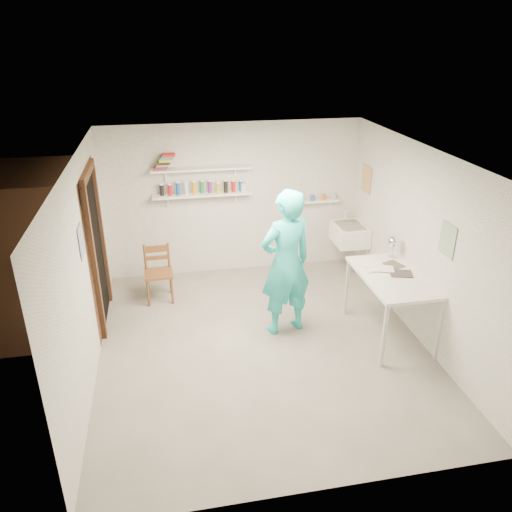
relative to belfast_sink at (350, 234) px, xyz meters
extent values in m
cube|color=slate|center=(-1.75, -1.70, -0.71)|extent=(4.00, 4.50, 0.02)
cube|color=silver|center=(-1.75, -1.70, 1.71)|extent=(4.00, 4.50, 0.02)
cube|color=silver|center=(-1.75, 0.56, 0.50)|extent=(4.00, 0.02, 2.40)
cube|color=silver|center=(-1.75, -3.96, 0.50)|extent=(4.00, 0.02, 2.40)
cube|color=silver|center=(-3.76, -1.70, 0.50)|extent=(0.02, 4.50, 2.40)
cube|color=silver|center=(0.26, -1.70, 0.50)|extent=(0.02, 4.50, 2.40)
cube|color=black|center=(-3.74, -0.65, 0.30)|extent=(0.02, 0.90, 2.00)
cube|color=brown|center=(-4.45, -0.65, 0.35)|extent=(1.40, 1.50, 2.10)
cube|color=brown|center=(-3.72, -0.65, 1.35)|extent=(0.06, 1.05, 0.10)
cube|color=brown|center=(-3.72, -1.15, 0.30)|extent=(0.06, 0.10, 2.00)
cube|color=brown|center=(-3.72, -0.15, 0.30)|extent=(0.06, 0.10, 2.00)
cube|color=white|center=(-2.25, 0.43, 0.65)|extent=(1.50, 0.22, 0.03)
cube|color=white|center=(-2.25, 0.43, 1.05)|extent=(1.50, 0.22, 0.03)
cube|color=white|center=(-0.40, 0.47, 0.42)|extent=(0.70, 0.14, 0.03)
cube|color=#334C7F|center=(-3.74, -1.65, 0.85)|extent=(0.01, 0.28, 0.36)
cube|color=#995933|center=(0.24, 0.10, 0.85)|extent=(0.01, 0.34, 0.42)
cube|color=#3F724C|center=(0.24, -2.25, 0.80)|extent=(0.01, 0.30, 0.38)
cube|color=white|center=(0.00, 0.00, 0.00)|extent=(0.48, 0.60, 0.30)
imported|color=#27C6C4|center=(-1.39, -1.41, 0.27)|extent=(0.80, 0.63, 1.93)
cylinder|color=beige|center=(-1.33, -1.19, 0.59)|extent=(0.34, 0.12, 0.35)
cube|color=brown|center=(-2.99, -0.29, -0.27)|extent=(0.41, 0.39, 0.85)
cube|color=silver|center=(-0.11, -1.79, -0.27)|extent=(0.78, 1.30, 0.87)
sphere|color=silver|center=(0.10, -1.28, 0.39)|extent=(0.16, 0.16, 0.16)
cylinder|color=black|center=(-2.89, 0.43, 0.75)|extent=(0.06, 0.06, 0.17)
cylinder|color=red|center=(-2.76, 0.43, 0.75)|extent=(0.06, 0.06, 0.17)
cylinder|color=blue|center=(-2.63, 0.43, 0.75)|extent=(0.06, 0.06, 0.17)
cylinder|color=white|center=(-2.50, 0.43, 0.75)|extent=(0.06, 0.06, 0.17)
cylinder|color=orange|center=(-2.38, 0.43, 0.75)|extent=(0.06, 0.06, 0.17)
cylinder|color=#268C3F|center=(-2.25, 0.43, 0.75)|extent=(0.06, 0.06, 0.17)
cylinder|color=#8C268C|center=(-2.12, 0.43, 0.75)|extent=(0.06, 0.06, 0.17)
cylinder|color=gold|center=(-2.00, 0.43, 0.75)|extent=(0.06, 0.06, 0.17)
cylinder|color=black|center=(-1.87, 0.43, 0.75)|extent=(0.06, 0.06, 0.17)
cylinder|color=red|center=(-1.74, 0.43, 0.75)|extent=(0.06, 0.06, 0.17)
cylinder|color=blue|center=(-1.61, 0.43, 0.75)|extent=(0.06, 0.06, 0.17)
cube|color=red|center=(-2.85, 0.43, 1.08)|extent=(0.18, 0.14, 0.03)
cube|color=#1933A5|center=(-2.83, 0.43, 1.11)|extent=(0.18, 0.14, 0.03)
cube|color=orange|center=(-2.81, 0.43, 1.14)|extent=(0.18, 0.14, 0.03)
cube|color=black|center=(-2.79, 0.43, 1.16)|extent=(0.18, 0.14, 0.03)
cube|color=yellow|center=(-2.77, 0.43, 1.19)|extent=(0.18, 0.14, 0.03)
cube|color=#338C4C|center=(-2.75, 0.43, 1.22)|extent=(0.18, 0.14, 0.03)
cube|color=#8C3F8C|center=(-2.73, 0.43, 1.25)|extent=(0.18, 0.14, 0.03)
cube|color=red|center=(-2.71, 0.43, 1.27)|extent=(0.18, 0.14, 0.03)
cylinder|color=silver|center=(-0.61, 0.47, 0.48)|extent=(0.07, 0.07, 0.09)
cylinder|color=#335999|center=(-0.47, 0.47, 0.48)|extent=(0.07, 0.07, 0.09)
cylinder|color=orange|center=(-0.33, 0.47, 0.48)|extent=(0.07, 0.07, 0.09)
cylinder|color=#999999|center=(-0.19, 0.47, 0.48)|extent=(0.07, 0.07, 0.09)
cube|color=silver|center=(-0.11, -1.79, 0.17)|extent=(0.30, 0.22, 0.00)
cube|color=#4C4742|center=(-0.11, -1.79, 0.17)|extent=(0.30, 0.22, 0.00)
cube|color=beige|center=(-0.11, -1.79, 0.18)|extent=(0.30, 0.22, 0.00)
cube|color=#383330|center=(-0.11, -1.79, 0.18)|extent=(0.30, 0.22, 0.00)
cube|color=silver|center=(-0.11, -1.79, 0.18)|extent=(0.30, 0.22, 0.00)
cube|color=silver|center=(-0.11, -1.79, 0.19)|extent=(0.30, 0.22, 0.00)
camera|label=1|loc=(-2.82, -6.88, 2.93)|focal=35.00mm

